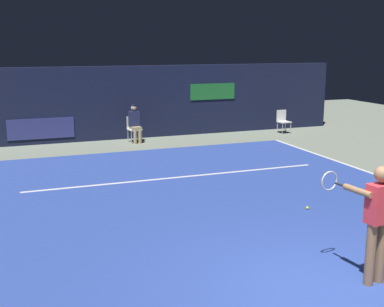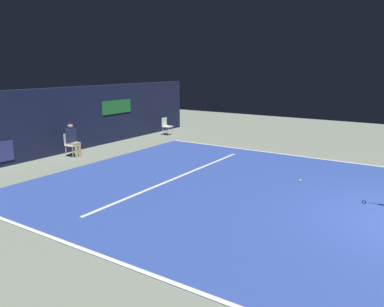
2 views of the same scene
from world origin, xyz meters
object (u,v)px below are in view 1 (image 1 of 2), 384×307
(courtside_chair_near, at_px, (283,120))
(tennis_player, at_px, (377,217))
(line_judge_on_chair, at_px, (135,123))
(tennis_ball, at_px, (307,208))

(courtside_chair_near, bearing_deg, tennis_player, -114.80)
(line_judge_on_chair, distance_m, tennis_ball, 8.53)
(tennis_player, relative_size, line_judge_on_chair, 1.31)
(tennis_player, height_order, tennis_ball, tennis_player)
(tennis_player, distance_m, line_judge_on_chair, 11.49)
(tennis_player, xyz_separation_m, courtside_chair_near, (5.24, 11.34, -0.49))
(line_judge_on_chair, relative_size, tennis_ball, 19.41)
(tennis_player, distance_m, courtside_chair_near, 12.50)
(tennis_player, xyz_separation_m, tennis_ball, (0.96, 3.10, -0.94))
(line_judge_on_chair, bearing_deg, tennis_ball, -79.74)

